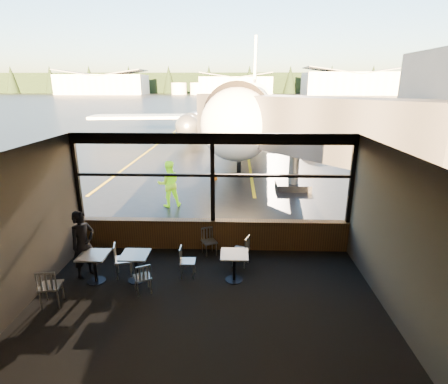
# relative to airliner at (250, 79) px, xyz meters

# --- Properties ---
(ground_plane) EXTENTS (520.00, 520.00, 0.00)m
(ground_plane) POSITION_rel_airliner_xyz_m (-1.75, 98.66, -5.28)
(ground_plane) COLOR black
(ground_plane) RESTS_ON ground
(carpet_floor) EXTENTS (8.00, 6.00, 0.01)m
(carpet_floor) POSITION_rel_airliner_xyz_m (-1.75, -24.34, -5.27)
(carpet_floor) COLOR black
(carpet_floor) RESTS_ON ground
(ceiling) EXTENTS (8.00, 6.00, 0.04)m
(ceiling) POSITION_rel_airliner_xyz_m (-1.75, -24.34, -1.78)
(ceiling) COLOR #38332D
(ceiling) RESTS_ON ground
(wall_left) EXTENTS (0.04, 6.00, 3.50)m
(wall_left) POSITION_rel_airliner_xyz_m (-5.75, -24.34, -3.53)
(wall_left) COLOR #474239
(wall_left) RESTS_ON ground
(wall_right) EXTENTS (0.04, 6.00, 3.50)m
(wall_right) POSITION_rel_airliner_xyz_m (2.25, -24.34, -3.53)
(wall_right) COLOR #474239
(wall_right) RESTS_ON ground
(wall_back) EXTENTS (8.00, 0.04, 3.50)m
(wall_back) POSITION_rel_airliner_xyz_m (-1.75, -27.34, -3.53)
(wall_back) COLOR #474239
(wall_back) RESTS_ON ground
(window_sill) EXTENTS (8.00, 0.28, 0.90)m
(window_sill) POSITION_rel_airliner_xyz_m (-1.75, -21.34, -4.83)
(window_sill) COLOR brown
(window_sill) RESTS_ON ground
(window_header) EXTENTS (8.00, 0.18, 0.30)m
(window_header) POSITION_rel_airliner_xyz_m (-1.75, -21.34, -1.93)
(window_header) COLOR black
(window_header) RESTS_ON ground
(mullion_left) EXTENTS (0.12, 0.12, 2.60)m
(mullion_left) POSITION_rel_airliner_xyz_m (-5.70, -21.34, -3.08)
(mullion_left) COLOR black
(mullion_left) RESTS_ON ground
(mullion_centre) EXTENTS (0.12, 0.12, 2.60)m
(mullion_centre) POSITION_rel_airliner_xyz_m (-1.75, -21.34, -3.08)
(mullion_centre) COLOR black
(mullion_centre) RESTS_ON ground
(mullion_right) EXTENTS (0.12, 0.12, 2.60)m
(mullion_right) POSITION_rel_airliner_xyz_m (2.20, -21.34, -3.08)
(mullion_right) COLOR black
(mullion_right) RESTS_ON ground
(window_transom) EXTENTS (8.00, 0.10, 0.08)m
(window_transom) POSITION_rel_airliner_xyz_m (-1.75, -21.34, -2.98)
(window_transom) COLOR black
(window_transom) RESTS_ON ground
(airliner) EXTENTS (31.44, 36.72, 10.56)m
(airliner) POSITION_rel_airliner_xyz_m (0.00, 0.00, 0.00)
(airliner) COLOR white
(airliner) RESTS_ON ground_plane
(jet_bridge) EXTENTS (9.55, 11.68, 5.10)m
(jet_bridge) POSITION_rel_airliner_xyz_m (1.85, -15.84, -2.73)
(jet_bridge) COLOR #2B2A2D
(jet_bridge) RESTS_ON ground_plane
(cafe_table_near) EXTENTS (0.68, 0.68, 0.75)m
(cafe_table_near) POSITION_rel_airliner_xyz_m (-1.10, -23.13, -4.90)
(cafe_table_near) COLOR gray
(cafe_table_near) RESTS_ON carpet_floor
(cafe_table_mid) EXTENTS (0.68, 0.68, 0.74)m
(cafe_table_mid) POSITION_rel_airliner_xyz_m (-3.57, -23.23, -4.91)
(cafe_table_mid) COLOR #9F9B92
(cafe_table_mid) RESTS_ON carpet_floor
(cafe_table_left) EXTENTS (0.69, 0.69, 0.76)m
(cafe_table_left) POSITION_rel_airliner_xyz_m (-4.59, -23.32, -4.90)
(cafe_table_left) COLOR #A5A198
(cafe_table_left) RESTS_ON carpet_floor
(chair_near_e) EXTENTS (0.61, 0.61, 0.87)m
(chair_near_e) POSITION_rel_airliner_xyz_m (-0.93, -22.32, -4.84)
(chair_near_e) COLOR #ABA79A
(chair_near_e) RESTS_ON carpet_floor
(chair_near_w) EXTENTS (0.46, 0.46, 0.82)m
(chair_near_w) POSITION_rel_airliner_xyz_m (-2.30, -22.95, -4.87)
(chair_near_w) COLOR #BBB5A8
(chair_near_w) RESTS_ON carpet_floor
(chair_near_n) EXTENTS (0.59, 0.59, 0.81)m
(chair_near_n) POSITION_rel_airliner_xyz_m (-1.84, -21.74, -4.87)
(chair_near_n) COLOR #B9B5A7
(chair_near_n) RESTS_ON carpet_floor
(chair_mid_s) EXTENTS (0.58, 0.58, 0.80)m
(chair_mid_s) POSITION_rel_airliner_xyz_m (-3.28, -23.74, -4.88)
(chair_mid_s) COLOR beige
(chair_mid_s) RESTS_ON carpet_floor
(chair_mid_w) EXTENTS (0.60, 0.60, 0.91)m
(chair_mid_w) POSITION_rel_airliner_xyz_m (-3.96, -23.00, -4.83)
(chair_mid_w) COLOR beige
(chair_mid_w) RESTS_ON carpet_floor
(chair_left_s) EXTENTS (0.60, 0.60, 0.94)m
(chair_left_s) POSITION_rel_airliner_xyz_m (-5.19, -24.31, -4.81)
(chair_left_s) COLOR #AAA59A
(chair_left_s) RESTS_ON carpet_floor
(passenger) EXTENTS (0.71, 0.78, 1.78)m
(passenger) POSITION_rel_airliner_xyz_m (-4.95, -23.03, -4.39)
(passenger) COLOR black
(passenger) RESTS_ON carpet_floor
(ground_crew) EXTENTS (1.10, 0.97, 1.88)m
(ground_crew) POSITION_rel_airliner_xyz_m (-3.80, -17.46, -4.34)
(ground_crew) COLOR #BFF219
(ground_crew) RESTS_ON ground_plane
(cone_nose) EXTENTS (0.41, 0.41, 0.57)m
(cone_nose) POSITION_rel_airliner_xyz_m (-2.25, -13.17, -4.99)
(cone_nose) COLOR #FF5608
(cone_nose) RESTS_ON ground_plane
(hangar_left) EXTENTS (45.00, 18.00, 11.00)m
(hangar_left) POSITION_rel_airliner_xyz_m (-71.75, 158.66, 0.22)
(hangar_left) COLOR silver
(hangar_left) RESTS_ON ground_plane
(hangar_mid) EXTENTS (38.00, 15.00, 10.00)m
(hangar_mid) POSITION_rel_airliner_xyz_m (-1.75, 163.66, -0.28)
(hangar_mid) COLOR silver
(hangar_mid) RESTS_ON ground_plane
(hangar_right) EXTENTS (50.00, 20.00, 12.00)m
(hangar_right) POSITION_rel_airliner_xyz_m (58.25, 156.66, 0.72)
(hangar_right) COLOR silver
(hangar_right) RESTS_ON ground_plane
(fuel_tank_a) EXTENTS (8.00, 8.00, 6.00)m
(fuel_tank_a) POSITION_rel_airliner_xyz_m (-31.75, 160.66, -2.28)
(fuel_tank_a) COLOR silver
(fuel_tank_a) RESTS_ON ground_plane
(fuel_tank_b) EXTENTS (8.00, 8.00, 6.00)m
(fuel_tank_b) POSITION_rel_airliner_xyz_m (-21.75, 160.66, -2.28)
(fuel_tank_b) COLOR silver
(fuel_tank_b) RESTS_ON ground_plane
(fuel_tank_c) EXTENTS (8.00, 8.00, 6.00)m
(fuel_tank_c) POSITION_rel_airliner_xyz_m (-11.75, 160.66, -2.28)
(fuel_tank_c) COLOR silver
(fuel_tank_c) RESTS_ON ground_plane
(treeline) EXTENTS (360.00, 3.00, 12.00)m
(treeline) POSITION_rel_airliner_xyz_m (-1.75, 188.66, 0.72)
(treeline) COLOR black
(treeline) RESTS_ON ground_plane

